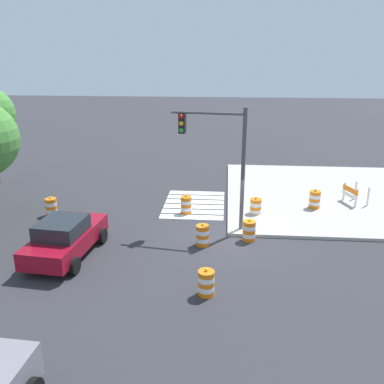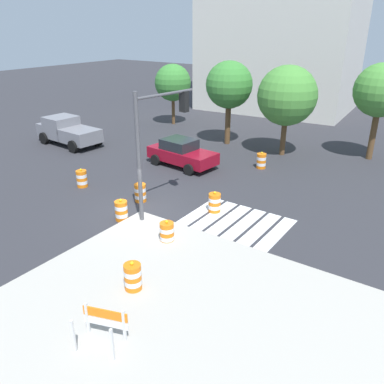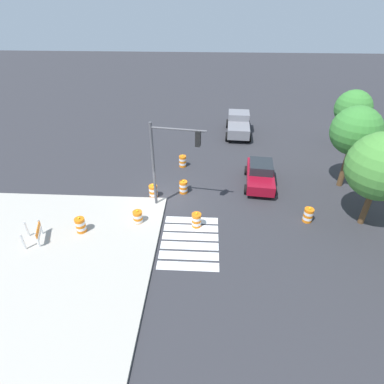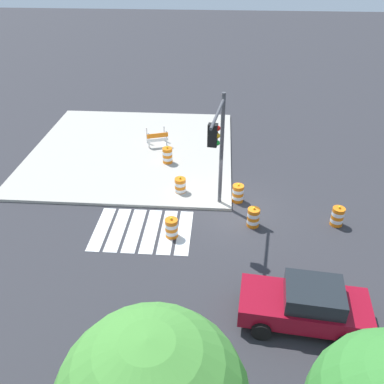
# 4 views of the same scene
# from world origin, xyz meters

# --- Properties ---
(ground_plane) EXTENTS (120.00, 120.00, 0.00)m
(ground_plane) POSITION_xyz_m (0.00, 0.00, 0.00)
(ground_plane) COLOR #2D2D33
(sidewalk_corner) EXTENTS (12.00, 12.00, 0.15)m
(sidewalk_corner) POSITION_xyz_m (6.00, -6.00, 0.07)
(sidewalk_corner) COLOR #ADA89E
(sidewalk_corner) RESTS_ON ground
(crosswalk_stripes) EXTENTS (4.35, 3.20, 0.02)m
(crosswalk_stripes) POSITION_xyz_m (4.00, 1.80, 0.01)
(crosswalk_stripes) COLOR silver
(crosswalk_stripes) RESTS_ON ground
(sports_car) EXTENTS (4.47, 2.47, 1.63)m
(sports_car) POSITION_xyz_m (-2.38, 6.46, 0.81)
(sports_car) COLOR maroon
(sports_car) RESTS_ON ground
(pickup_truck) EXTENTS (5.26, 2.60, 1.92)m
(pickup_truck) POSITION_xyz_m (-11.89, 5.60, 0.97)
(pickup_truck) COLOR slate
(pickup_truck) RESTS_ON ground
(traffic_barrel_near_corner) EXTENTS (0.56, 0.56, 1.02)m
(traffic_barrel_near_corner) POSITION_xyz_m (-0.30, -0.93, 0.45)
(traffic_barrel_near_corner) COLOR orange
(traffic_barrel_near_corner) RESTS_ON ground
(traffic_barrel_crosswalk_end) EXTENTS (0.56, 0.56, 1.02)m
(traffic_barrel_crosswalk_end) POSITION_xyz_m (2.65, 2.11, 0.45)
(traffic_barrel_crosswalk_end) COLOR orange
(traffic_barrel_crosswalk_end) RESTS_ON ground
(traffic_barrel_median_near) EXTENTS (0.56, 0.56, 1.02)m
(traffic_barrel_median_near) POSITION_xyz_m (-0.95, 1.06, 0.45)
(traffic_barrel_median_near) COLOR orange
(traffic_barrel_median_near) RESTS_ON ground
(traffic_barrel_median_far) EXTENTS (0.56, 0.56, 1.02)m
(traffic_barrel_median_far) POSITION_xyz_m (-4.76, 0.71, 0.45)
(traffic_barrel_median_far) COLOR orange
(traffic_barrel_median_far) RESTS_ON ground
(traffic_barrel_far_curb) EXTENTS (0.56, 0.56, 1.02)m
(traffic_barrel_far_curb) POSITION_xyz_m (1.81, 8.82, 0.45)
(traffic_barrel_far_curb) COLOR orange
(traffic_barrel_far_curb) RESTS_ON ground
(traffic_barrel_lane_center) EXTENTS (0.56, 0.56, 1.02)m
(traffic_barrel_lane_center) POSITION_xyz_m (2.60, -1.38, 0.45)
(traffic_barrel_lane_center) COLOR orange
(traffic_barrel_lane_center) RESTS_ON ground
(traffic_barrel_on_sidewalk) EXTENTS (0.56, 0.56, 1.02)m
(traffic_barrel_on_sidewalk) POSITION_xyz_m (3.63, -4.46, 0.60)
(traffic_barrel_on_sidewalk) COLOR orange
(traffic_barrel_on_sidewalk) RESTS_ON sidewalk_corner
(construction_barricade) EXTENTS (1.42, 1.13, 1.00)m
(construction_barricade) POSITION_xyz_m (4.52, -6.60, 0.72)
(construction_barricade) COLOR silver
(construction_barricade) RESTS_ON sidewalk_corner
(traffic_light_pole) EXTENTS (0.66, 3.27, 5.50)m
(traffic_light_pole) POSITION_xyz_m (0.74, 0.53, 3.91)
(traffic_light_pole) COLOR #4C4C51
(traffic_light_pole) RESTS_ON sidewalk_corner
(street_tree_streetside_near) EXTENTS (3.21, 3.21, 5.76)m
(street_tree_streetside_near) POSITION_xyz_m (-2.52, 12.25, 4.12)
(street_tree_streetside_near) COLOR brown
(street_tree_streetside_near) RESTS_ON ground
(street_tree_streetside_mid) EXTENTS (3.01, 3.01, 4.99)m
(street_tree_streetside_mid) POSITION_xyz_m (-9.36, 14.86, 3.46)
(street_tree_streetside_mid) COLOR brown
(street_tree_streetside_mid) RESTS_ON ground
(street_tree_streetside_far) EXTENTS (3.75, 3.75, 5.73)m
(street_tree_streetside_far) POSITION_xyz_m (1.79, 12.03, 3.84)
(street_tree_streetside_far) COLOR brown
(street_tree_streetside_far) RESTS_ON ground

